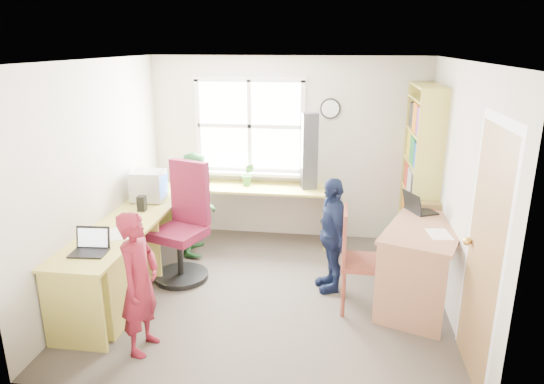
{
  "coord_description": "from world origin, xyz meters",
  "views": [
    {
      "loc": [
        0.68,
        -4.57,
        2.56
      ],
      "look_at": [
        0.0,
        0.25,
        1.05
      ],
      "focal_mm": 32.0,
      "sensor_mm": 36.0,
      "label": 1
    }
  ],
  "objects_px": {
    "swivel_chair": "(184,229)",
    "person_navy": "(332,235)",
    "wooden_chair": "(357,256)",
    "cd_tower": "(309,151)",
    "right_desk": "(426,244)",
    "potted_plant": "(248,175)",
    "crt_monitor": "(149,186)",
    "laptop_left": "(91,247)",
    "l_desk": "(138,258)",
    "bookshelf": "(420,179)",
    "person_green": "(197,203)",
    "person_red": "(140,283)",
    "laptop_right": "(418,207)"
  },
  "relations": [
    {
      "from": "bookshelf",
      "to": "potted_plant",
      "type": "xyz_separation_m",
      "value": [
        -2.14,
        0.26,
        -0.1
      ]
    },
    {
      "from": "swivel_chair",
      "to": "person_red",
      "type": "distance_m",
      "value": 1.39
    },
    {
      "from": "swivel_chair",
      "to": "person_navy",
      "type": "xyz_separation_m",
      "value": [
        1.64,
        -0.07,
        0.06
      ]
    },
    {
      "from": "cd_tower",
      "to": "person_navy",
      "type": "height_order",
      "value": "cd_tower"
    },
    {
      "from": "crt_monitor",
      "to": "person_navy",
      "type": "height_order",
      "value": "person_navy"
    },
    {
      "from": "l_desk",
      "to": "crt_monitor",
      "type": "xyz_separation_m",
      "value": [
        -0.22,
        0.95,
        0.48
      ]
    },
    {
      "from": "person_green",
      "to": "bookshelf",
      "type": "bearing_deg",
      "value": -94.86
    },
    {
      "from": "laptop_right",
      "to": "person_navy",
      "type": "relative_size",
      "value": 0.32
    },
    {
      "from": "laptop_right",
      "to": "person_navy",
      "type": "bearing_deg",
      "value": 80.28
    },
    {
      "from": "right_desk",
      "to": "wooden_chair",
      "type": "distance_m",
      "value": 0.76
    },
    {
      "from": "wooden_chair",
      "to": "crt_monitor",
      "type": "relative_size",
      "value": 2.7
    },
    {
      "from": "person_green",
      "to": "swivel_chair",
      "type": "bearing_deg",
      "value": 174.98
    },
    {
      "from": "crt_monitor",
      "to": "potted_plant",
      "type": "relative_size",
      "value": 1.28
    },
    {
      "from": "l_desk",
      "to": "person_green",
      "type": "distance_m",
      "value": 1.3
    },
    {
      "from": "potted_plant",
      "to": "wooden_chair",
      "type": "bearing_deg",
      "value": -49.43
    },
    {
      "from": "crt_monitor",
      "to": "laptop_left",
      "type": "distance_m",
      "value": 1.49
    },
    {
      "from": "wooden_chair",
      "to": "potted_plant",
      "type": "xyz_separation_m",
      "value": [
        -1.38,
        1.61,
        0.34
      ]
    },
    {
      "from": "laptop_right",
      "to": "person_navy",
      "type": "height_order",
      "value": "person_navy"
    },
    {
      "from": "cd_tower",
      "to": "person_red",
      "type": "height_order",
      "value": "cd_tower"
    },
    {
      "from": "right_desk",
      "to": "laptop_left",
      "type": "bearing_deg",
      "value": -142.95
    },
    {
      "from": "wooden_chair",
      "to": "cd_tower",
      "type": "xyz_separation_m",
      "value": [
        -0.58,
        1.62,
        0.67
      ]
    },
    {
      "from": "l_desk",
      "to": "bookshelf",
      "type": "distance_m",
      "value": 3.35
    },
    {
      "from": "potted_plant",
      "to": "person_green",
      "type": "height_order",
      "value": "person_green"
    },
    {
      "from": "person_red",
      "to": "person_green",
      "type": "distance_m",
      "value": 2.09
    },
    {
      "from": "swivel_chair",
      "to": "person_navy",
      "type": "relative_size",
      "value": 1.06
    },
    {
      "from": "bookshelf",
      "to": "potted_plant",
      "type": "distance_m",
      "value": 2.16
    },
    {
      "from": "right_desk",
      "to": "person_navy",
      "type": "distance_m",
      "value": 0.96
    },
    {
      "from": "l_desk",
      "to": "person_green",
      "type": "height_order",
      "value": "person_green"
    },
    {
      "from": "wooden_chair",
      "to": "potted_plant",
      "type": "relative_size",
      "value": 3.47
    },
    {
      "from": "swivel_chair",
      "to": "potted_plant",
      "type": "xyz_separation_m",
      "value": [
        0.51,
        1.17,
        0.34
      ]
    },
    {
      "from": "person_red",
      "to": "laptop_right",
      "type": "bearing_deg",
      "value": -51.61
    },
    {
      "from": "laptop_left",
      "to": "person_navy",
      "type": "height_order",
      "value": "person_navy"
    },
    {
      "from": "person_green",
      "to": "person_navy",
      "type": "relative_size",
      "value": 1.03
    },
    {
      "from": "person_red",
      "to": "right_desk",
      "type": "bearing_deg",
      "value": -57.74
    },
    {
      "from": "wooden_chair",
      "to": "person_navy",
      "type": "xyz_separation_m",
      "value": [
        -0.25,
        0.37,
        0.06
      ]
    },
    {
      "from": "swivel_chair",
      "to": "person_red",
      "type": "height_order",
      "value": "swivel_chair"
    },
    {
      "from": "right_desk",
      "to": "l_desk",
      "type": "bearing_deg",
      "value": -151.92
    },
    {
      "from": "person_green",
      "to": "l_desk",
      "type": "bearing_deg",
      "value": 159.03
    },
    {
      "from": "person_red",
      "to": "person_green",
      "type": "xyz_separation_m",
      "value": [
        -0.12,
        2.09,
        0.01
      ]
    },
    {
      "from": "wooden_chair",
      "to": "person_navy",
      "type": "distance_m",
      "value": 0.45
    },
    {
      "from": "person_red",
      "to": "bookshelf",
      "type": "bearing_deg",
      "value": -42.23
    },
    {
      "from": "right_desk",
      "to": "person_green",
      "type": "bearing_deg",
      "value": -177.68
    },
    {
      "from": "cd_tower",
      "to": "swivel_chair",
      "type": "bearing_deg",
      "value": -152.17
    },
    {
      "from": "cd_tower",
      "to": "potted_plant",
      "type": "xyz_separation_m",
      "value": [
        -0.8,
        -0.01,
        -0.34
      ]
    },
    {
      "from": "l_desk",
      "to": "cd_tower",
      "type": "relative_size",
      "value": 3.03
    },
    {
      "from": "wooden_chair",
      "to": "right_desk",
      "type": "bearing_deg",
      "value": 22.98
    },
    {
      "from": "swivel_chair",
      "to": "laptop_left",
      "type": "relative_size",
      "value": 3.98
    },
    {
      "from": "l_desk",
      "to": "laptop_left",
      "type": "bearing_deg",
      "value": -109.64
    },
    {
      "from": "person_navy",
      "to": "right_desk",
      "type": "bearing_deg",
      "value": 68.05
    },
    {
      "from": "l_desk",
      "to": "potted_plant",
      "type": "bearing_deg",
      "value": 64.65
    }
  ]
}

